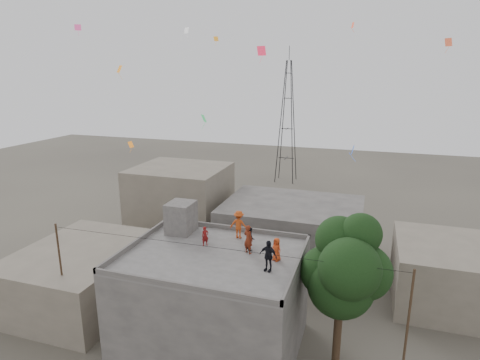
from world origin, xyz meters
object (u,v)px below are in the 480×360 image
object	(u,v)px
transmission_tower	(287,122)
person_red_adult	(248,239)
stair_head_box	(181,217)
person_dark_adult	(268,256)
tree	(345,269)

from	to	relation	value
transmission_tower	person_red_adult	bearing A→B (deg)	-81.44
stair_head_box	person_red_adult	bearing A→B (deg)	-18.53
person_dark_adult	tree	bearing A→B (deg)	33.23
tree	transmission_tower	bearing A→B (deg)	106.09
stair_head_box	person_dark_adult	distance (m)	7.53
person_dark_adult	stair_head_box	bearing A→B (deg)	165.82
tree	transmission_tower	xyz separation A→B (m)	(-11.37, 39.40, 2.97)
stair_head_box	tree	distance (m)	10.80
stair_head_box	person_red_adult	xyz separation A→B (m)	(5.09, -1.70, -0.15)
person_red_adult	person_dark_adult	bearing A→B (deg)	158.81
tree	person_red_adult	xyz separation A→B (m)	(-5.48, 0.30, 0.85)
tree	person_dark_adult	xyz separation A→B (m)	(-3.86, -1.43, 0.85)
tree	person_red_adult	bearing A→B (deg)	176.87
tree	person_dark_adult	size ratio (longest dim) A/B	5.36
tree	person_dark_adult	world-z (taller)	tree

